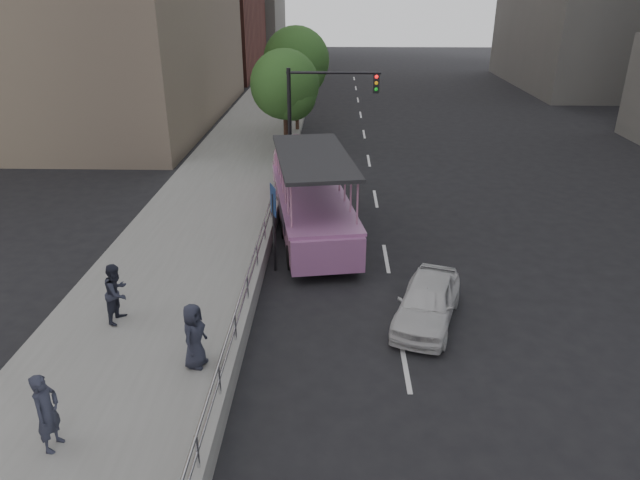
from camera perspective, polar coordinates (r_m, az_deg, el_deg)
ground at (r=15.97m, az=4.13°, el=-8.05°), size 160.00×160.00×0.00m
sidewalk at (r=25.45m, az=-9.80°, el=4.55°), size 5.50×80.00×0.30m
kerb_wall at (r=17.62m, az=-6.27°, el=-3.09°), size 0.24×30.00×0.36m
guardrail at (r=17.33m, az=-6.37°, el=-1.14°), size 0.07×22.00×0.71m
duck_boat at (r=21.71m, az=-1.09°, el=4.36°), size 3.82×9.76×3.16m
car at (r=15.87m, az=10.69°, el=-6.05°), size 2.56×3.95×1.25m
pedestrian_near at (r=12.31m, az=-25.62°, el=-15.27°), size 0.48×0.66×1.67m
pedestrian_mid at (r=15.92m, az=-19.64°, el=-4.98°), size 0.75×0.89×1.64m
pedestrian_far at (r=13.62m, az=-12.48°, el=-9.33°), size 0.68×0.88×1.61m
parking_sign at (r=17.93m, az=-4.65°, el=2.11°), size 0.24×0.62×2.90m
traffic_signal at (r=26.52m, az=-0.45°, el=13.18°), size 4.20×0.32×5.20m
street_tree_near at (r=29.94m, az=-3.37°, el=15.00°), size 3.52×3.52×5.72m
street_tree_far at (r=35.79m, az=-2.23°, el=17.27°), size 3.97×3.97×6.45m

